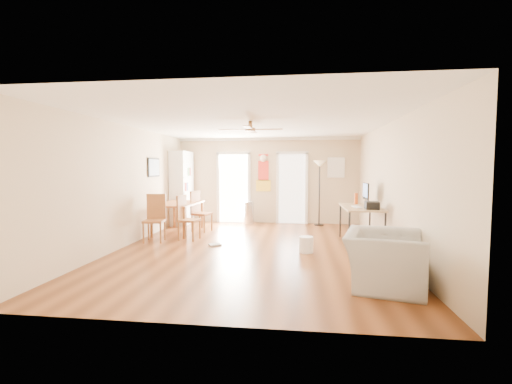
# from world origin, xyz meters

# --- Properties ---
(floor) EXTENTS (7.00, 7.00, 0.00)m
(floor) POSITION_xyz_m (0.00, 0.00, 0.00)
(floor) COLOR brown
(floor) RESTS_ON ground
(ceiling) EXTENTS (5.50, 7.00, 0.00)m
(ceiling) POSITION_xyz_m (0.00, 0.00, 2.60)
(ceiling) COLOR silver
(ceiling) RESTS_ON floor
(wall_back) EXTENTS (5.50, 0.04, 2.60)m
(wall_back) POSITION_xyz_m (0.00, 3.50, 1.30)
(wall_back) COLOR beige
(wall_back) RESTS_ON floor
(wall_front) EXTENTS (5.50, 0.04, 2.60)m
(wall_front) POSITION_xyz_m (0.00, -3.50, 1.30)
(wall_front) COLOR beige
(wall_front) RESTS_ON floor
(wall_left) EXTENTS (0.04, 7.00, 2.60)m
(wall_left) POSITION_xyz_m (-2.75, 0.00, 1.30)
(wall_left) COLOR beige
(wall_left) RESTS_ON floor
(wall_right) EXTENTS (0.04, 7.00, 2.60)m
(wall_right) POSITION_xyz_m (2.75, 0.00, 1.30)
(wall_right) COLOR beige
(wall_right) RESTS_ON floor
(crown_molding) EXTENTS (5.50, 7.00, 0.08)m
(crown_molding) POSITION_xyz_m (0.00, 0.00, 2.56)
(crown_molding) COLOR white
(crown_molding) RESTS_ON wall_back
(kitchen_doorway) EXTENTS (0.90, 0.10, 2.10)m
(kitchen_doorway) POSITION_xyz_m (-1.05, 3.48, 1.05)
(kitchen_doorway) COLOR white
(kitchen_doorway) RESTS_ON wall_back
(bathroom_doorway) EXTENTS (0.80, 0.10, 2.10)m
(bathroom_doorway) POSITION_xyz_m (0.75, 3.48, 1.05)
(bathroom_doorway) COLOR white
(bathroom_doorway) RESTS_ON wall_back
(wall_decal) EXTENTS (0.46, 0.03, 1.10)m
(wall_decal) POSITION_xyz_m (-0.13, 3.48, 1.55)
(wall_decal) COLOR red
(wall_decal) RESTS_ON wall_back
(ac_grille) EXTENTS (0.50, 0.04, 0.60)m
(ac_grille) POSITION_xyz_m (2.05, 3.47, 1.70)
(ac_grille) COLOR white
(ac_grille) RESTS_ON wall_back
(framed_poster) EXTENTS (0.04, 0.66, 0.48)m
(framed_poster) POSITION_xyz_m (-2.73, 1.40, 1.70)
(framed_poster) COLOR black
(framed_poster) RESTS_ON wall_left
(ceiling_fan) EXTENTS (1.24, 1.24, 0.20)m
(ceiling_fan) POSITION_xyz_m (0.00, -0.30, 2.43)
(ceiling_fan) COLOR #593819
(ceiling_fan) RESTS_ON ceiling
(bookshelf) EXTENTS (0.52, 1.01, 2.17)m
(bookshelf) POSITION_xyz_m (-2.51, 2.90, 1.09)
(bookshelf) COLOR silver
(bookshelf) RESTS_ON floor
(dining_table) EXTENTS (0.98, 1.59, 0.78)m
(dining_table) POSITION_xyz_m (-2.15, 1.58, 0.39)
(dining_table) COLOR #AA6B37
(dining_table) RESTS_ON floor
(dining_chair_right_a) EXTENTS (0.54, 0.54, 1.06)m
(dining_chair_right_a) POSITION_xyz_m (-1.60, 1.83, 0.53)
(dining_chair_right_a) COLOR #A55E35
(dining_chair_right_a) RESTS_ON floor
(dining_chair_right_b) EXTENTS (0.49, 0.49, 1.04)m
(dining_chair_right_b) POSITION_xyz_m (-1.60, 0.76, 0.52)
(dining_chair_right_b) COLOR #9F6B33
(dining_chair_right_b) RESTS_ON floor
(dining_chair_near) EXTENTS (0.50, 0.50, 1.07)m
(dining_chair_near) POSITION_xyz_m (-2.33, 0.46, 0.54)
(dining_chair_near) COLOR #A66335
(dining_chair_near) RESTS_ON floor
(trash_can) EXTENTS (0.40, 0.40, 0.68)m
(trash_can) POSITION_xyz_m (-0.53, 3.18, 0.34)
(trash_can) COLOR silver
(trash_can) RESTS_ON floor
(torchiere_lamp) EXTENTS (0.36, 0.36, 1.90)m
(torchiere_lamp) POSITION_xyz_m (1.55, 3.18, 0.95)
(torchiere_lamp) COLOR black
(torchiere_lamp) RESTS_ON floor
(computer_desk) EXTENTS (0.78, 1.55, 0.83)m
(computer_desk) POSITION_xyz_m (2.31, 0.78, 0.42)
(computer_desk) COLOR tan
(computer_desk) RESTS_ON floor
(imac) EXTENTS (0.10, 0.55, 0.51)m
(imac) POSITION_xyz_m (2.47, 1.07, 1.09)
(imac) COLOR black
(imac) RESTS_ON computer_desk
(keyboard) EXTENTS (0.17, 0.43, 0.02)m
(keyboard) POSITION_xyz_m (2.20, 0.63, 0.84)
(keyboard) COLOR silver
(keyboard) RESTS_ON computer_desk
(printer) EXTENTS (0.27, 0.32, 0.16)m
(printer) POSITION_xyz_m (2.45, 0.32, 0.91)
(printer) COLOR black
(printer) RESTS_ON computer_desk
(orange_bottle) EXTENTS (0.11, 0.11, 0.26)m
(orange_bottle) POSITION_xyz_m (2.30, 1.34, 0.96)
(orange_bottle) COLOR #D74F13
(orange_bottle) RESTS_ON computer_desk
(wastebasket_a) EXTENTS (0.30, 0.30, 0.32)m
(wastebasket_a) POSITION_xyz_m (1.10, -0.16, 0.16)
(wastebasket_a) COLOR white
(wastebasket_a) RESTS_ON floor
(wastebasket_b) EXTENTS (0.32, 0.32, 0.31)m
(wastebasket_b) POSITION_xyz_m (2.12, -0.62, 0.16)
(wastebasket_b) COLOR white
(wastebasket_b) RESTS_ON floor
(floor_cloth) EXTENTS (0.32, 0.30, 0.04)m
(floor_cloth) POSITION_xyz_m (-0.85, 0.22, 0.02)
(floor_cloth) COLOR #999994
(floor_cloth) RESTS_ON floor
(armchair) EXTENTS (1.30, 1.41, 0.77)m
(armchair) POSITION_xyz_m (2.15, -1.99, 0.39)
(armchair) COLOR #A8A7A2
(armchair) RESTS_ON floor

